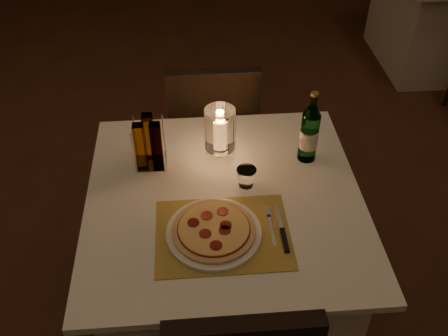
{
  "coord_description": "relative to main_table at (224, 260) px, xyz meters",
  "views": [
    {
      "loc": [
        0.06,
        -1.53,
        2.01
      ],
      "look_at": [
        0.16,
        -0.23,
        0.86
      ],
      "focal_mm": 40.0,
      "sensor_mm": 36.0,
      "label": 1
    }
  ],
  "objects": [
    {
      "name": "placemat",
      "position": [
        -0.02,
        -0.18,
        0.37
      ],
      "size": [
        0.45,
        0.34,
        0.0
      ],
      "primitive_type": "cube",
      "color": "#B3943E",
      "rests_on": "main_table"
    },
    {
      "name": "knife",
      "position": [
        0.18,
        -0.21,
        0.37
      ],
      "size": [
        0.02,
        0.22,
        0.01
      ],
      "color": "black",
      "rests_on": "placemat"
    },
    {
      "name": "cruet_caddy",
      "position": [
        -0.27,
        0.2,
        0.46
      ],
      "size": [
        0.12,
        0.12,
        0.21
      ],
      "color": "white",
      "rests_on": "main_table"
    },
    {
      "name": "tumbler",
      "position": [
        0.09,
        0.06,
        0.4
      ],
      "size": [
        0.07,
        0.07,
        0.07
      ],
      "primitive_type": null,
      "color": "white",
      "rests_on": "main_table"
    },
    {
      "name": "fork",
      "position": [
        0.15,
        -0.15,
        0.37
      ],
      "size": [
        0.02,
        0.18,
        0.0
      ],
      "color": "silver",
      "rests_on": "placemat"
    },
    {
      "name": "hurricane_candle",
      "position": [
        0.0,
        0.22,
        0.5
      ],
      "size": [
        0.12,
        0.12,
        0.23
      ],
      "color": "white",
      "rests_on": "main_table"
    },
    {
      "name": "pizza",
      "position": [
        -0.05,
        -0.18,
        0.39
      ],
      "size": [
        0.28,
        0.28,
        0.02
      ],
      "color": "#D8B77F",
      "rests_on": "plate"
    },
    {
      "name": "chair_far",
      "position": [
        0.0,
        0.71,
        0.18
      ],
      "size": [
        0.42,
        0.42,
        0.9
      ],
      "color": "black",
      "rests_on": "ground"
    },
    {
      "name": "neighbor_table_right",
      "position": [
        1.87,
        2.18,
        0.0
      ],
      "size": [
        1.0,
        1.0,
        0.74
      ],
      "color": "white",
      "rests_on": "ground"
    },
    {
      "name": "plate",
      "position": [
        -0.05,
        -0.18,
        0.38
      ],
      "size": [
        0.32,
        0.32,
        0.01
      ],
      "primitive_type": "cylinder",
      "color": "white",
      "rests_on": "placemat"
    },
    {
      "name": "water_bottle",
      "position": [
        0.34,
        0.19,
        0.49
      ],
      "size": [
        0.07,
        0.07,
        0.3
      ],
      "color": "#56A060",
      "rests_on": "main_table"
    },
    {
      "name": "floor",
      "position": [
        -0.16,
        0.25,
        -0.38
      ],
      "size": [
        8.0,
        10.0,
        0.02
      ],
      "primitive_type": "cube",
      "color": "#4E2819",
      "rests_on": "ground"
    },
    {
      "name": "main_table",
      "position": [
        0.0,
        0.0,
        0.0
      ],
      "size": [
        1.0,
        1.0,
        0.74
      ],
      "color": "white",
      "rests_on": "ground"
    }
  ]
}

